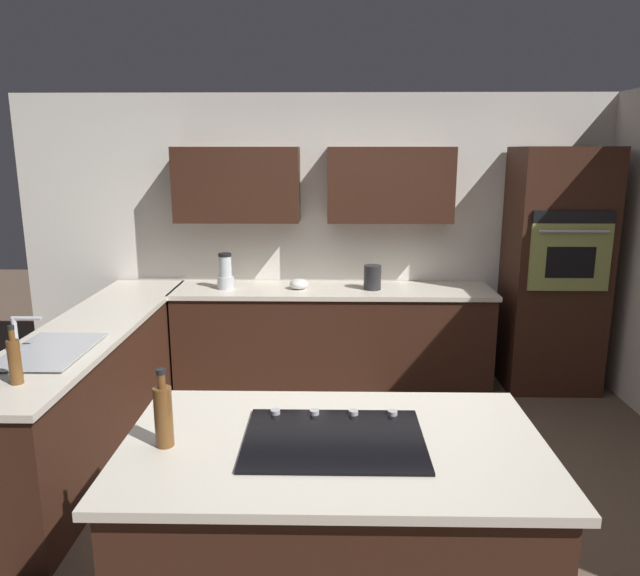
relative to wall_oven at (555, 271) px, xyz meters
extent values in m
plane|color=brown|center=(1.85, 1.72, -1.07)|extent=(14.00, 14.00, 0.00)
cube|color=white|center=(1.85, -0.38, 0.23)|extent=(6.00, 0.10, 2.60)
cube|color=#381E14|center=(1.45, -0.16, 0.73)|extent=(1.10, 0.34, 0.65)
cube|color=#381E14|center=(2.80, -0.16, 0.73)|extent=(1.10, 0.34, 0.65)
cube|color=#381E14|center=(1.95, 0.00, -0.64)|extent=(2.80, 0.60, 0.86)
cube|color=silver|center=(1.95, 0.00, -0.19)|extent=(2.84, 0.64, 0.04)
cube|color=#381E14|center=(3.67, 1.17, -0.64)|extent=(0.60, 2.90, 0.86)
cube|color=silver|center=(3.67, 1.17, -0.19)|extent=(0.64, 2.94, 0.04)
cube|color=#381E14|center=(1.95, 2.86, -0.64)|extent=(1.71, 0.98, 0.86)
cube|color=silver|center=(1.95, 2.86, -0.19)|extent=(1.79, 1.06, 0.04)
cube|color=#381E14|center=(0.00, 0.00, 0.00)|extent=(0.80, 0.60, 2.13)
cube|color=#939E51|center=(0.00, 0.31, 0.17)|extent=(0.66, 0.03, 0.56)
cube|color=black|center=(0.00, 0.32, 0.13)|extent=(0.40, 0.01, 0.26)
cube|color=black|center=(0.00, 0.31, 0.50)|extent=(0.66, 0.02, 0.11)
cylinder|color=silver|center=(0.00, 0.35, 0.39)|extent=(0.56, 0.02, 0.02)
cube|color=#515456|center=(3.67, 1.60, -0.16)|extent=(0.40, 0.30, 0.02)
cube|color=#515456|center=(3.67, 1.94, -0.16)|extent=(0.40, 0.30, 0.02)
cube|color=#B7BABF|center=(3.67, 1.77, -0.15)|extent=(0.46, 0.70, 0.01)
cylinder|color=#B7BABF|center=(3.87, 1.77, -0.06)|extent=(0.03, 0.03, 0.22)
cylinder|color=#B7BABF|center=(3.79, 1.77, 0.05)|extent=(0.18, 0.02, 0.02)
cube|color=black|center=(1.95, 2.86, -0.16)|extent=(0.76, 0.56, 0.01)
cylinder|color=#B2B2B7|center=(1.68, 2.63, -0.14)|extent=(0.04, 0.04, 0.02)
cylinder|color=#B2B2B7|center=(1.86, 2.63, -0.14)|extent=(0.04, 0.04, 0.02)
cylinder|color=#B2B2B7|center=(2.04, 2.63, -0.14)|extent=(0.04, 0.04, 0.02)
cylinder|color=#B2B2B7|center=(2.22, 2.63, -0.14)|extent=(0.04, 0.04, 0.02)
cylinder|color=silver|center=(2.90, 0.03, -0.11)|extent=(0.15, 0.15, 0.11)
cylinder|color=silver|center=(2.90, 0.03, 0.03)|extent=(0.11, 0.11, 0.18)
cylinder|color=black|center=(2.90, 0.03, 0.14)|extent=(0.12, 0.12, 0.03)
ellipsoid|color=white|center=(2.25, 0.03, -0.12)|extent=(0.17, 0.17, 0.09)
cylinder|color=#262628|center=(1.60, 0.03, -0.06)|extent=(0.15, 0.15, 0.22)
cylinder|color=brown|center=(3.62, 2.25, -0.05)|extent=(0.07, 0.07, 0.24)
cylinder|color=brown|center=(3.62, 2.25, 0.10)|extent=(0.03, 0.03, 0.06)
cylinder|color=black|center=(3.62, 2.25, 0.14)|extent=(0.03, 0.03, 0.02)
cylinder|color=brown|center=(2.65, 2.91, -0.04)|extent=(0.08, 0.08, 0.26)
cylinder|color=brown|center=(2.65, 2.91, 0.12)|extent=(0.03, 0.03, 0.06)
cylinder|color=black|center=(2.65, 2.91, 0.16)|extent=(0.04, 0.04, 0.02)
camera|label=1|loc=(1.97, 5.17, 1.03)|focal=33.44mm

